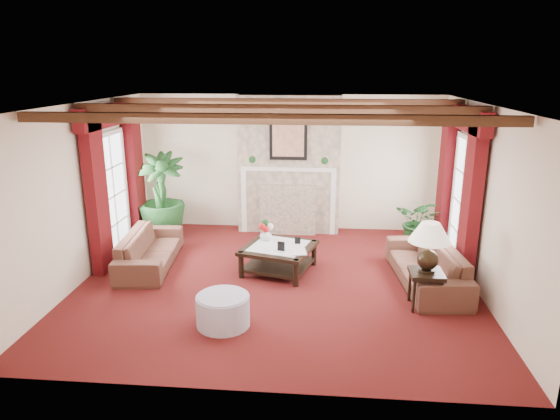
# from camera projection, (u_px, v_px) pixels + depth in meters

# --- Properties ---
(floor) EXTENTS (6.00, 6.00, 0.00)m
(floor) POSITION_uv_depth(u_px,v_px,m) (277.00, 281.00, 7.76)
(floor) COLOR #450C0D
(floor) RESTS_ON ground
(ceiling) EXTENTS (6.00, 6.00, 0.00)m
(ceiling) POSITION_uv_depth(u_px,v_px,m) (277.00, 105.00, 7.01)
(ceiling) COLOR white
(ceiling) RESTS_ON floor
(back_wall) EXTENTS (6.00, 0.02, 2.70)m
(back_wall) POSITION_uv_depth(u_px,v_px,m) (290.00, 163.00, 10.02)
(back_wall) COLOR beige
(back_wall) RESTS_ON ground
(left_wall) EXTENTS (0.02, 5.50, 2.70)m
(left_wall) POSITION_uv_depth(u_px,v_px,m) (82.00, 193.00, 7.64)
(left_wall) COLOR beige
(left_wall) RESTS_ON ground
(right_wall) EXTENTS (0.02, 5.50, 2.70)m
(right_wall) POSITION_uv_depth(u_px,v_px,m) (485.00, 202.00, 7.13)
(right_wall) COLOR beige
(right_wall) RESTS_ON ground
(ceiling_beams) EXTENTS (6.00, 3.00, 0.12)m
(ceiling_beams) POSITION_uv_depth(u_px,v_px,m) (277.00, 109.00, 7.03)
(ceiling_beams) COLOR #3A2212
(ceiling_beams) RESTS_ON ceiling
(fireplace) EXTENTS (2.00, 0.52, 2.70)m
(fireplace) POSITION_uv_depth(u_px,v_px,m) (289.00, 95.00, 9.45)
(fireplace) COLOR tan
(fireplace) RESTS_ON ground
(french_door_left) EXTENTS (0.10, 1.10, 2.16)m
(french_door_left) POSITION_uv_depth(u_px,v_px,m) (107.00, 134.00, 8.38)
(french_door_left) COLOR white
(french_door_left) RESTS_ON ground
(french_door_right) EXTENTS (0.10, 1.10, 2.16)m
(french_door_right) POSITION_uv_depth(u_px,v_px,m) (470.00, 138.00, 7.87)
(french_door_right) COLOR white
(french_door_right) RESTS_ON ground
(curtains_left) EXTENTS (0.20, 2.40, 2.55)m
(curtains_left) POSITION_uv_depth(u_px,v_px,m) (111.00, 108.00, 8.26)
(curtains_left) COLOR #43080A
(curtains_left) RESTS_ON ground
(curtains_right) EXTENTS (0.20, 2.40, 2.55)m
(curtains_right) POSITION_uv_depth(u_px,v_px,m) (465.00, 111.00, 7.77)
(curtains_right) COLOR #43080A
(curtains_right) RESTS_ON ground
(sofa_left) EXTENTS (2.04, 0.93, 0.76)m
(sofa_left) POSITION_uv_depth(u_px,v_px,m) (150.00, 244.00, 8.29)
(sofa_left) COLOR #3D1018
(sofa_left) RESTS_ON ground
(sofa_right) EXTENTS (2.19, 1.02, 0.81)m
(sofa_right) POSITION_uv_depth(u_px,v_px,m) (427.00, 259.00, 7.58)
(sofa_right) COLOR #3D1018
(sofa_right) RESTS_ON ground
(potted_palm) EXTENTS (1.37, 1.90, 0.92)m
(potted_palm) POSITION_uv_depth(u_px,v_px,m) (162.00, 214.00, 9.70)
(potted_palm) COLOR black
(potted_palm) RESTS_ON ground
(small_plant) EXTENTS (1.63, 1.65, 0.73)m
(small_plant) POSITION_uv_depth(u_px,v_px,m) (420.00, 227.00, 9.21)
(small_plant) COLOR black
(small_plant) RESTS_ON ground
(coffee_table) EXTENTS (1.30, 1.30, 0.43)m
(coffee_table) POSITION_uv_depth(u_px,v_px,m) (279.00, 258.00, 8.10)
(coffee_table) COLOR black
(coffee_table) RESTS_ON ground
(side_table) EXTENTS (0.51, 0.51, 0.53)m
(side_table) POSITION_uv_depth(u_px,v_px,m) (425.00, 289.00, 6.86)
(side_table) COLOR black
(side_table) RESTS_ON ground
(ottoman) EXTENTS (0.69, 0.69, 0.40)m
(ottoman) POSITION_uv_depth(u_px,v_px,m) (223.00, 311.00, 6.40)
(ottoman) COLOR #9C94A8
(ottoman) RESTS_ON ground
(table_lamp) EXTENTS (0.57, 0.57, 0.72)m
(table_lamp) POSITION_uv_depth(u_px,v_px,m) (429.00, 247.00, 6.69)
(table_lamp) COLOR black
(table_lamp) RESTS_ON side_table
(flower_vase) EXTENTS (0.26, 0.27, 0.20)m
(flower_vase) POSITION_uv_depth(u_px,v_px,m) (266.00, 235.00, 8.28)
(flower_vase) COLOR silver
(flower_vase) RESTS_ON coffee_table
(book) EXTENTS (0.24, 0.09, 0.31)m
(book) POSITION_uv_depth(u_px,v_px,m) (292.00, 244.00, 7.70)
(book) COLOR black
(book) RESTS_ON coffee_table
(photo_frame_a) EXTENTS (0.12, 0.05, 0.16)m
(photo_frame_a) POSITION_uv_depth(u_px,v_px,m) (281.00, 247.00, 7.79)
(photo_frame_a) COLOR black
(photo_frame_a) RESTS_ON coffee_table
(photo_frame_b) EXTENTS (0.10, 0.03, 0.12)m
(photo_frame_b) POSITION_uv_depth(u_px,v_px,m) (298.00, 241.00, 8.10)
(photo_frame_b) COLOR black
(photo_frame_b) RESTS_ON coffee_table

